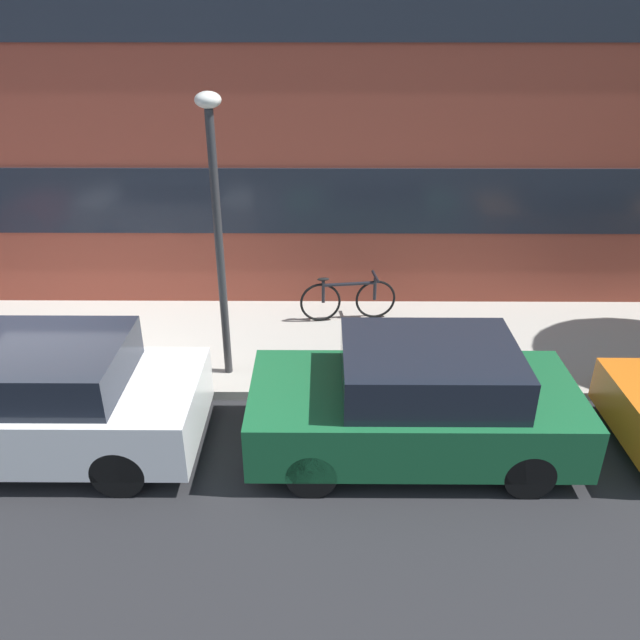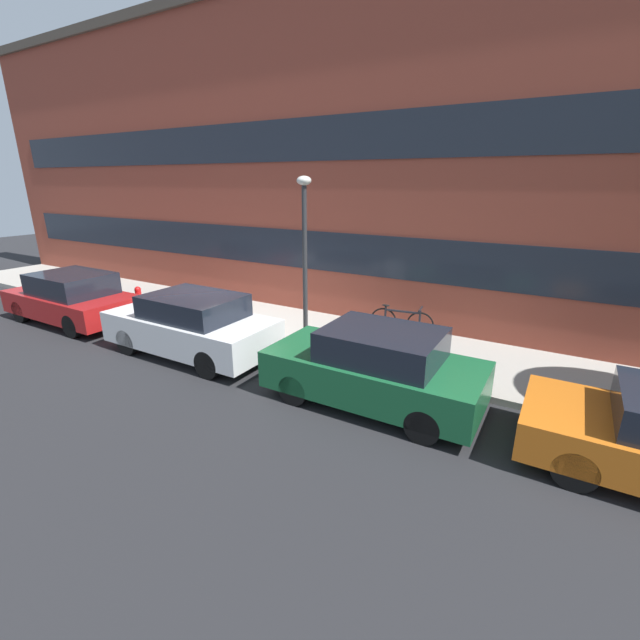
{
  "view_description": "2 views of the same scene",
  "coord_description": "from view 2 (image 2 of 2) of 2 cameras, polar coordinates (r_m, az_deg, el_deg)",
  "views": [
    {
      "loc": [
        3.65,
        -7.19,
        4.91
      ],
      "look_at": [
        3.6,
        0.4,
        1.05
      ],
      "focal_mm": 35.0,
      "sensor_mm": 36.0,
      "label": 1
    },
    {
      "loc": [
        7.46,
        -7.61,
        3.91
      ],
      "look_at": [
        2.93,
        0.09,
        0.98
      ],
      "focal_mm": 24.0,
      "sensor_mm": 36.0,
      "label": 2
    }
  ],
  "objects": [
    {
      "name": "ground_plane",
      "position": [
        11.35,
        -13.14,
        -2.48
      ],
      "size": [
        56.0,
        56.0,
        0.0
      ],
      "primitive_type": "plane",
      "color": "#232326"
    },
    {
      "name": "fire_hydrant",
      "position": [
        14.11,
        -23.01,
        2.72
      ],
      "size": [
        0.47,
        0.26,
        0.72
      ],
      "color": "red",
      "rests_on": "sidewalk_strip"
    },
    {
      "name": "parked_car_green",
      "position": [
        7.78,
        7.35,
        -6.31
      ],
      "size": [
        3.86,
        1.74,
        1.44
      ],
      "rotation": [
        0.0,
        0.0,
        3.14
      ],
      "color": "#195B33",
      "rests_on": "ground_plane"
    },
    {
      "name": "rowhouse_facade",
      "position": [
        13.3,
        -3.97,
        20.7
      ],
      "size": [
        28.0,
        1.02,
        9.0
      ],
      "color": "brown",
      "rests_on": "ground_plane"
    },
    {
      "name": "lamp_post",
      "position": [
        9.75,
        -2.06,
        10.31
      ],
      "size": [
        0.32,
        0.32,
        3.86
      ],
      "color": "#2D2D30",
      "rests_on": "sidewalk_strip"
    },
    {
      "name": "bicycle",
      "position": [
        10.95,
        10.83,
        -0.16
      ],
      "size": [
        1.61,
        0.44,
        0.78
      ],
      "rotation": [
        0.0,
        0.0,
        0.14
      ],
      "color": "black",
      "rests_on": "sidewalk_strip"
    },
    {
      "name": "sidewalk_strip",
      "position": [
        12.36,
        -8.52,
        -0.14
      ],
      "size": [
        28.0,
        2.94,
        0.14
      ],
      "color": "#A8A399",
      "rests_on": "ground_plane"
    },
    {
      "name": "parked_car_white",
      "position": [
        10.32,
        -16.74,
        -0.64
      ],
      "size": [
        4.1,
        1.76,
        1.45
      ],
      "rotation": [
        0.0,
        0.0,
        3.14
      ],
      "color": "silver",
      "rests_on": "ground_plane"
    },
    {
      "name": "parked_car_red",
      "position": [
        14.08,
        -30.14,
        2.54
      ],
      "size": [
        4.09,
        1.79,
        1.44
      ],
      "rotation": [
        0.0,
        0.0,
        3.14
      ],
      "color": "#AD1919",
      "rests_on": "ground_plane"
    }
  ]
}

